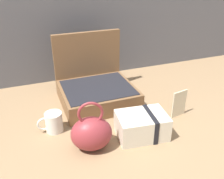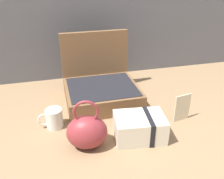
{
  "view_description": "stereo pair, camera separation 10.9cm",
  "coord_description": "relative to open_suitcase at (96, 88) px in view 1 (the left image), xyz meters",
  "views": [
    {
      "loc": [
        -0.34,
        -0.93,
        0.68
      ],
      "look_at": [
        0.0,
        -0.02,
        0.18
      ],
      "focal_mm": 39.91,
      "sensor_mm": 36.0,
      "label": 1
    },
    {
      "loc": [
        -0.24,
        -0.96,
        0.68
      ],
      "look_at": [
        0.0,
        -0.02,
        0.18
      ],
      "focal_mm": 39.91,
      "sensor_mm": 36.0,
      "label": 2
    }
  ],
  "objects": [
    {
      "name": "coffee_mug",
      "position": [
        -0.27,
        -0.2,
        -0.03
      ],
      "size": [
        0.11,
        0.08,
        0.09
      ],
      "color": "silver",
      "rests_on": "ground_plane"
    },
    {
      "name": "ground_plane",
      "position": [
        -0.0,
        -0.22,
        -0.07
      ],
      "size": [
        6.0,
        6.0,
        0.0
      ],
      "primitive_type": "plane",
      "color": "#8C6D4C"
    },
    {
      "name": "info_card_left",
      "position": [
        0.32,
        -0.3,
        -0.01
      ],
      "size": [
        0.08,
        0.02,
        0.14
      ],
      "primitive_type": "cube",
      "rotation": [
        0.0,
        0.0,
        0.18
      ],
      "color": "beige",
      "rests_on": "ground_plane"
    },
    {
      "name": "cream_toiletry_bag",
      "position": [
        0.09,
        -0.37,
        -0.02
      ],
      "size": [
        0.23,
        0.17,
        0.11
      ],
      "color": "beige",
      "rests_on": "ground_plane"
    },
    {
      "name": "teal_pouch_handbag",
      "position": [
        -0.14,
        -0.37,
        0.0
      ],
      "size": [
        0.19,
        0.15,
        0.22
      ],
      "color": "maroon",
      "rests_on": "ground_plane"
    },
    {
      "name": "open_suitcase",
      "position": [
        0.0,
        0.0,
        0.0
      ],
      "size": [
        0.38,
        0.35,
        0.34
      ],
      "color": "brown",
      "rests_on": "ground_plane"
    }
  ]
}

